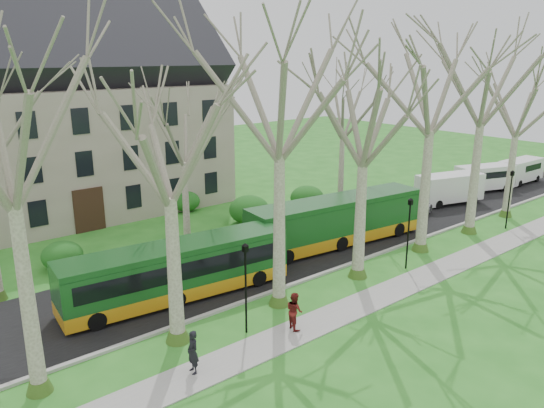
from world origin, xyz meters
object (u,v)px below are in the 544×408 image
(sedan, at_px, (411,208))
(van_b, at_px, (484,178))
(bus_lead, at_px, (178,270))
(van_c, at_px, (521,171))
(pedestrian_b, at_px, (294,311))
(van_a, at_px, (449,189))
(bus_follow, at_px, (337,220))
(pedestrian_a, at_px, (193,352))

(sedan, relative_size, van_b, 0.94)
(bus_lead, distance_m, van_c, 39.37)
(bus_lead, distance_m, sedan, 21.30)
(van_b, relative_size, van_c, 1.02)
(pedestrian_b, bearing_deg, van_c, -67.39)
(sedan, height_order, pedestrian_b, pedestrian_b)
(van_a, bearing_deg, pedestrian_b, -146.73)
(bus_follow, distance_m, pedestrian_a, 16.95)
(bus_lead, xyz_separation_m, van_b, (33.51, 1.69, -0.31))
(van_b, xyz_separation_m, pedestrian_b, (-31.01, -8.07, -0.31))
(sedan, relative_size, van_a, 0.89)
(bus_lead, bearing_deg, van_a, 8.75)
(van_a, bearing_deg, bus_follow, -160.72)
(bus_lead, height_order, van_a, bus_lead)
(van_a, distance_m, van_b, 6.42)
(bus_lead, height_order, pedestrian_a, bus_lead)
(van_c, distance_m, pedestrian_b, 37.61)
(bus_lead, bearing_deg, pedestrian_b, -62.61)
(van_b, height_order, pedestrian_b, van_b)
(pedestrian_b, bearing_deg, sedan, -57.80)
(sedan, bearing_deg, pedestrian_a, 89.34)
(bus_follow, relative_size, pedestrian_b, 7.30)
(pedestrian_b, bearing_deg, van_b, -64.30)
(bus_lead, distance_m, van_a, 27.13)
(bus_lead, distance_m, bus_follow, 12.43)
(van_b, distance_m, pedestrian_b, 32.05)
(van_c, relative_size, pedestrian_b, 3.01)
(van_a, height_order, van_c, van_a)
(bus_lead, distance_m, van_b, 33.55)
(van_b, bearing_deg, pedestrian_b, -146.54)
(bus_follow, distance_m, sedan, 8.90)
(bus_lead, xyz_separation_m, sedan, (21.27, 0.86, -0.76))
(sedan, xyz_separation_m, pedestrian_b, (-18.77, -7.23, 0.14))
(bus_follow, xyz_separation_m, van_a, (14.67, 0.86, -0.36))
(pedestrian_b, bearing_deg, bus_lead, 32.50)
(van_a, distance_m, pedestrian_a, 31.12)
(van_b, xyz_separation_m, van_c, (5.85, -0.58, -0.03))
(bus_lead, xyz_separation_m, pedestrian_a, (-3.04, -6.47, -0.61))
(bus_follow, bearing_deg, sedan, 9.01)
(van_a, xyz_separation_m, pedestrian_a, (-30.14, -7.76, -0.37))
(bus_follow, xyz_separation_m, van_b, (21.08, 1.25, -0.43))
(van_b, bearing_deg, van_a, -157.63)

